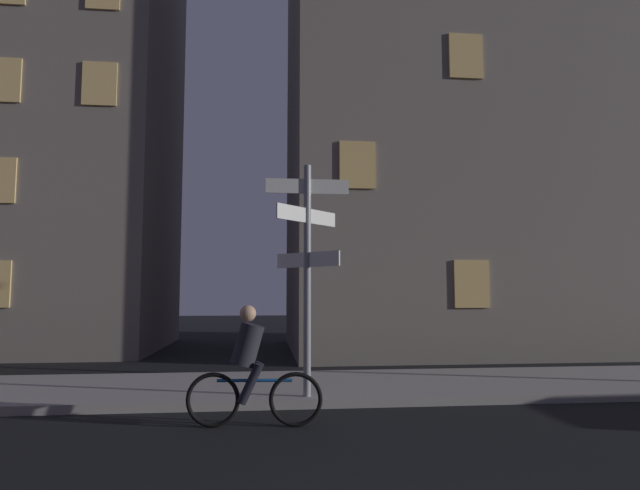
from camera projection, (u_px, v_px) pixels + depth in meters
sidewalk_kerb at (317, 387)px, 9.70m from camera, size 40.00×3.08×0.14m
signpost at (307, 257)px, 8.64m from camera, size 1.37×1.05×3.73m
cyclist at (251, 370)px, 7.12m from camera, size 1.82×0.35×1.61m
building_right_block at (468, 120)px, 17.57m from camera, size 11.58×7.16×14.90m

